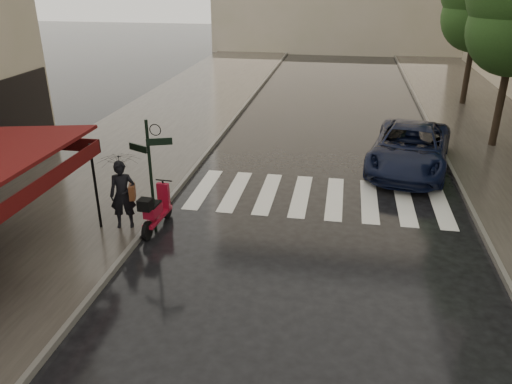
% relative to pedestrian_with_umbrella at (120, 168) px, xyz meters
% --- Properties ---
extents(ground, '(120.00, 120.00, 0.00)m').
position_rel_pedestrian_with_umbrella_xyz_m(ground, '(2.00, -2.92, -1.81)').
color(ground, black).
rests_on(ground, ground).
extents(sidewalk_near, '(6.00, 60.00, 0.12)m').
position_rel_pedestrian_with_umbrella_xyz_m(sidewalk_near, '(-2.50, 9.08, -1.75)').
color(sidewalk_near, '#38332D').
rests_on(sidewalk_near, ground).
extents(sidewalk_far, '(5.50, 60.00, 0.12)m').
position_rel_pedestrian_with_umbrella_xyz_m(sidewalk_far, '(12.25, 9.08, -1.75)').
color(sidewalk_far, '#38332D').
rests_on(sidewalk_far, ground).
extents(curb_near, '(0.12, 60.00, 0.16)m').
position_rel_pedestrian_with_umbrella_xyz_m(curb_near, '(0.55, 9.08, -1.74)').
color(curb_near, '#595651').
rests_on(curb_near, ground).
extents(curb_far, '(0.12, 60.00, 0.16)m').
position_rel_pedestrian_with_umbrella_xyz_m(curb_far, '(9.45, 9.08, -1.74)').
color(curb_far, '#595651').
rests_on(curb_far, ground).
extents(crosswalk, '(7.85, 3.20, 0.01)m').
position_rel_pedestrian_with_umbrella_xyz_m(crosswalk, '(4.97, 3.08, -1.81)').
color(crosswalk, silver).
rests_on(crosswalk, ground).
extents(signpost, '(1.17, 0.29, 3.10)m').
position_rel_pedestrian_with_umbrella_xyz_m(signpost, '(0.80, 0.08, 0.02)').
color(signpost, black).
rests_on(signpost, ground).
extents(pedestrian_with_umbrella, '(1.38, 1.39, 2.55)m').
position_rel_pedestrian_with_umbrella_xyz_m(pedestrian_with_umbrella, '(0.00, 0.00, 0.00)').
color(pedestrian_with_umbrella, black).
rests_on(pedestrian_with_umbrella, sidewalk_near).
extents(scooter, '(0.49, 1.80, 1.18)m').
position_rel_pedestrian_with_umbrella_xyz_m(scooter, '(0.79, 0.20, -1.26)').
color(scooter, black).
rests_on(scooter, ground).
extents(parked_car, '(3.55, 5.90, 1.53)m').
position_rel_pedestrian_with_umbrella_xyz_m(parked_car, '(7.97, 6.14, -1.05)').
color(parked_car, black).
rests_on(parked_car, ground).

